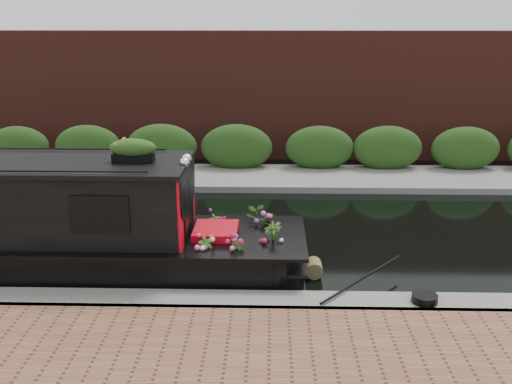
{
  "coord_description": "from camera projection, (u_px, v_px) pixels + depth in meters",
  "views": [
    {
      "loc": [
        0.83,
        -11.18,
        4.4
      ],
      "look_at": [
        0.55,
        -0.6,
        1.14
      ],
      "focal_mm": 40.0,
      "sensor_mm": 36.0,
      "label": 1
    }
  ],
  "objects": [
    {
      "name": "coiled_mooring_rope",
      "position": [
        425.0,
        298.0,
        8.65
      ],
      "size": [
        0.4,
        0.4,
        0.12
      ],
      "primitive_type": "cylinder",
      "color": "black",
      "rests_on": "near_bank_coping"
    },
    {
      "name": "near_bank_coping",
      "position": [
        216.0,
        313.0,
        8.85
      ],
      "size": [
        40.0,
        0.6,
        0.5
      ],
      "primitive_type": "cube",
      "color": "slate",
      "rests_on": "ground"
    },
    {
      "name": "rope_fender",
      "position": [
        314.0,
        268.0,
        10.08
      ],
      "size": [
        0.3,
        0.37,
        0.3
      ],
      "primitive_type": "cylinder",
      "rotation": [
        1.57,
        0.0,
        0.0
      ],
      "color": "brown",
      "rests_on": "ground"
    },
    {
      "name": "far_brick_wall",
      "position": [
        245.0,
        156.0,
        18.88
      ],
      "size": [
        40.0,
        1.0,
        8.0
      ],
      "primitive_type": "cube",
      "color": "#52231B",
      "rests_on": "ground"
    },
    {
      "name": "ground",
      "position": [
        230.0,
        235.0,
        12.0
      ],
      "size": [
        80.0,
        80.0,
        0.0
      ],
      "primitive_type": "plane",
      "color": "black",
      "rests_on": "ground"
    },
    {
      "name": "far_hedge",
      "position": [
        242.0,
        172.0,
        16.87
      ],
      "size": [
        40.0,
        1.1,
        2.8
      ],
      "primitive_type": "cube",
      "color": "#214316",
      "rests_on": "ground"
    },
    {
      "name": "far_bank_path",
      "position": [
        241.0,
        180.0,
        16.01
      ],
      "size": [
        40.0,
        2.4,
        0.34
      ],
      "primitive_type": "cube",
      "color": "slate",
      "rests_on": "ground"
    }
  ]
}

